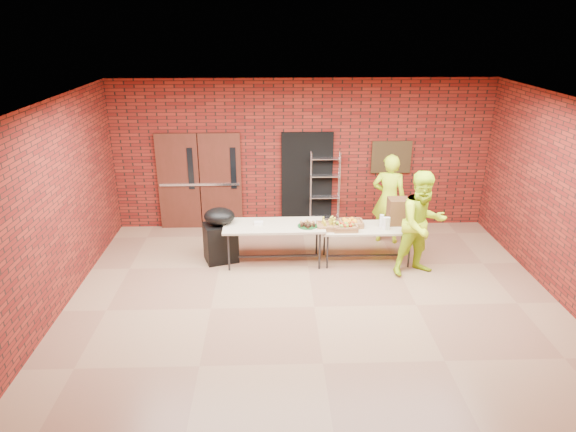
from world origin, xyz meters
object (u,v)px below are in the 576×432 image
object	(u,v)px
table_left	(274,228)
volunteer_woman	(389,199)
table_right	(367,230)
covered_grill	(220,235)
volunteer_man	(422,224)
coffee_dispenser	(398,211)
wire_rack	(325,191)

from	to	relation	value
table_left	volunteer_woman	size ratio (longest dim) A/B	1.01
table_right	covered_grill	size ratio (longest dim) A/B	1.61
volunteer_man	coffee_dispenser	bearing A→B (deg)	95.17
covered_grill	volunteer_man	bearing A→B (deg)	-28.35
table_left	table_right	bearing A→B (deg)	-0.59
wire_rack	volunteer_man	size ratio (longest dim) A/B	0.90
table_right	coffee_dispenser	distance (m)	0.69
volunteer_woman	covered_grill	bearing A→B (deg)	31.25
table_right	coffee_dispenser	world-z (taller)	coffee_dispenser
table_right	volunteer_woman	bearing A→B (deg)	57.30
table_right	covered_grill	xyz separation A→B (m)	(-2.74, 0.12, -0.11)
table_left	volunteer_woman	world-z (taller)	volunteer_woman
volunteer_man	wire_rack	bearing A→B (deg)	107.02
table_left	volunteer_man	world-z (taller)	volunteer_man
wire_rack	covered_grill	xyz separation A→B (m)	(-2.12, -1.57, -0.33)
table_left	coffee_dispenser	xyz separation A→B (m)	(2.33, 0.15, 0.24)
table_right	volunteer_woman	distance (m)	1.13
wire_rack	coffee_dispenser	bearing A→B (deg)	-50.94
wire_rack	covered_grill	distance (m)	2.65
wire_rack	table_left	distance (m)	2.02
wire_rack	volunteer_woman	size ratio (longest dim) A/B	0.93
table_left	coffee_dispenser	bearing A→B (deg)	3.19
volunteer_man	covered_grill	bearing A→B (deg)	152.96
table_left	volunteer_man	bearing A→B (deg)	-11.60
table_right	coffee_dispenser	xyz separation A→B (m)	(0.60, 0.15, 0.31)
wire_rack	volunteer_man	distance (m)	2.66
coffee_dispenser	volunteer_woman	world-z (taller)	volunteer_woman
table_left	covered_grill	distance (m)	1.03
table_left	covered_grill	world-z (taller)	covered_grill
wire_rack	table_right	bearing A→B (deg)	-69.22
covered_grill	table_right	bearing A→B (deg)	-20.98
wire_rack	table_right	size ratio (longest dim) A/B	1.01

